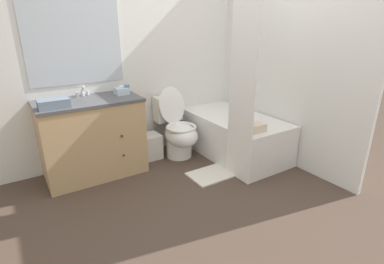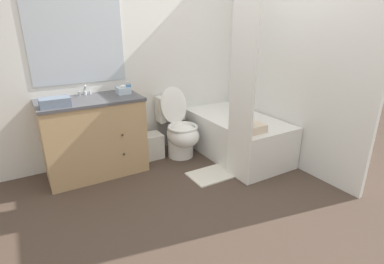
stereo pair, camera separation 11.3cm
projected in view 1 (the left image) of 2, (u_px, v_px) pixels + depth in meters
name	position (u px, v px, depth m)	size (l,w,h in m)	color
ground_plane	(224.00, 211.00, 2.70)	(14.00, 14.00, 0.00)	#47382D
wall_back	(141.00, 53.00, 3.56)	(8.00, 0.06, 2.50)	silver
wall_right	(271.00, 53.00, 3.56)	(0.05, 2.63, 2.50)	silver
vanity_cabinet	(93.00, 137.00, 3.23)	(1.05, 0.59, 0.85)	tan
sink_faucet	(83.00, 93.00, 3.23)	(0.14, 0.12, 0.12)	silver
toilet	(178.00, 131.00, 3.72)	(0.38, 0.67, 0.85)	white
bathtub	(234.00, 135.00, 3.80)	(0.75, 1.39, 0.50)	white
shower_curtain	(242.00, 85.00, 2.92)	(0.01, 0.36, 2.04)	white
wastebasket	(149.00, 147.00, 3.70)	(0.28, 0.24, 0.31)	silver
tissue_box	(122.00, 91.00, 3.29)	(0.14, 0.14, 0.10)	silver
soap_dispenser	(127.00, 89.00, 3.31)	(0.05, 0.05, 0.13)	#4C7AB2
hand_towel_folded	(54.00, 104.00, 2.77)	(0.27, 0.16, 0.08)	slate
bath_towel_folded	(251.00, 127.00, 3.20)	(0.27, 0.22, 0.09)	beige
bath_mat	(213.00, 174.00, 3.35)	(0.54, 0.36, 0.02)	silver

